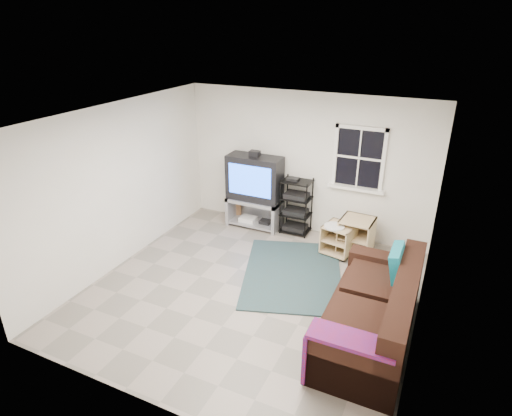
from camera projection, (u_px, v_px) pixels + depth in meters
The scene contains 8 objects.
room at pixel (359, 162), 7.31m from camera, with size 4.60×4.62×4.60m.
tv_unit at pixel (255, 186), 8.08m from camera, with size 1.03×0.52×1.52m.
av_rack at pixel (296, 210), 7.96m from camera, with size 0.54×0.39×1.07m.
side_table_left at pixel (357, 234), 7.34m from camera, with size 0.57×0.57×0.63m.
side_table_right at pixel (339, 237), 7.30m from camera, with size 0.57×0.57×0.56m.
sofa at pixel (374, 315), 5.30m from camera, with size 0.99×2.24×1.02m.
shag_rug at pixel (293, 273), 6.80m from camera, with size 1.50×2.06×0.02m, color black.
paper_bag at pixel (235, 209), 8.66m from camera, with size 0.27×0.17×0.38m, color #996D45.
Camera 1 is at (2.32, -4.81, 3.73)m, focal length 30.00 mm.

